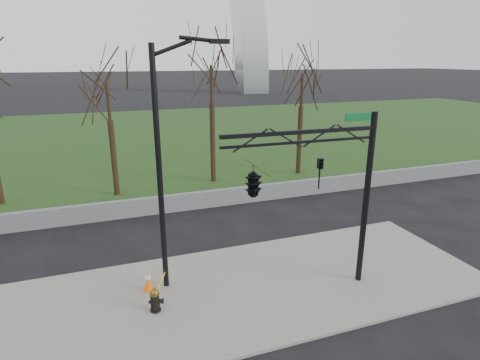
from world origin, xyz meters
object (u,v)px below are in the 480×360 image
object	(u,v)px
traffic_cone	(148,281)
traffic_signal_mast	(277,178)
fire_hydrant	(155,300)
street_light	(166,155)

from	to	relation	value
traffic_cone	traffic_signal_mast	world-z (taller)	traffic_signal_mast
traffic_cone	traffic_signal_mast	size ratio (longest dim) A/B	0.11
traffic_cone	traffic_signal_mast	bearing A→B (deg)	-24.73
fire_hydrant	traffic_signal_mast	bearing A→B (deg)	9.43
traffic_cone	traffic_signal_mast	distance (m)	5.62
traffic_cone	traffic_signal_mast	xyz separation A→B (m)	(3.83, -1.76, 3.72)
fire_hydrant	street_light	world-z (taller)	street_light
fire_hydrant	traffic_cone	distance (m)	1.26
traffic_cone	street_light	xyz separation A→B (m)	(0.84, 0.07, 4.27)
fire_hydrant	traffic_cone	size ratio (longest dim) A/B	1.25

